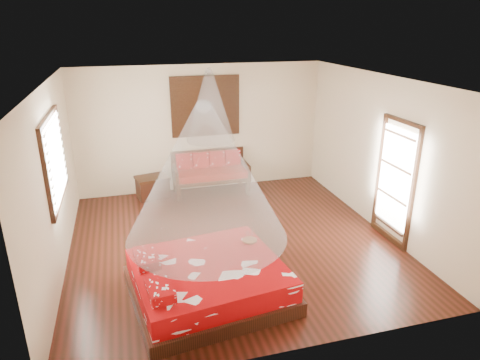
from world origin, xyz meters
name	(u,v)px	position (x,y,z in m)	size (l,w,h in m)	color
room	(232,167)	(0.00, 0.00, 1.40)	(5.54, 5.54, 2.84)	black
bed	(207,281)	(-0.73, -1.44, 0.25)	(2.30, 2.13, 0.64)	black
daybed	(210,171)	(0.10, 2.38, 0.52)	(1.66, 0.74, 0.94)	black
storage_chest	(153,187)	(-1.18, 2.45, 0.24)	(0.78, 0.63, 0.47)	black
shutter_panel	(205,106)	(0.10, 2.72, 1.90)	(1.52, 0.06, 1.32)	black
window_left	(55,159)	(-2.71, 0.20, 1.70)	(0.10, 1.74, 1.34)	black
glazed_door	(395,182)	(2.72, -0.60, 1.07)	(0.08, 1.02, 2.16)	black
wine_tray	(250,238)	(0.03, -0.93, 0.55)	(0.22, 0.22, 0.18)	brown
mosquito_net_main	(205,173)	(-0.72, -1.44, 1.85)	(2.13, 2.13, 1.80)	white
mosquito_net_daybed	(210,106)	(0.10, 2.25, 2.00)	(1.03, 1.03, 1.50)	white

